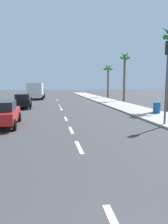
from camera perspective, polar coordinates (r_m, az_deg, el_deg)
name	(u,v)px	position (r m, az deg, el deg)	size (l,w,h in m)	color
ground_plane	(62,111)	(20.91, -5.91, 0.32)	(160.00, 160.00, 0.00)	#38383A
sidewalk_strip	(126,107)	(24.37, 11.19, 1.40)	(3.60, 80.00, 0.14)	#9E998E
lane_stripe_2	(79,147)	(8.92, -1.36, -9.41)	(0.16, 1.80, 0.01)	white
lane_stripe_3	(71,130)	(12.12, -3.49, -4.88)	(0.16, 1.80, 0.01)	white
lane_stripe_4	(66,119)	(16.07, -4.92, -1.82)	(0.16, 1.80, 0.01)	white
lane_stripe_5	(61,109)	(22.24, -6.11, 0.76)	(0.16, 1.80, 0.01)	white
lane_stripe_6	(60,106)	(25.34, -6.49, 1.58)	(0.16, 1.80, 0.01)	white
lane_stripe_7	(60,105)	(26.31, -6.59, 1.79)	(0.16, 1.80, 0.01)	white
lane_stripe_8	(57,100)	(35.34, -7.26, 3.23)	(0.16, 1.80, 0.01)	white
parked_car_red	(1,113)	(14.06, -21.40, -0.21)	(2.19, 4.48, 1.57)	red
parked_car_black	(23,101)	(23.96, -16.20, 2.98)	(2.00, 3.99, 1.57)	black
delivery_truck	(36,91)	(37.67, -12.83, 5.65)	(2.89, 6.34, 2.80)	#23478C
palm_tree_far	(125,63)	(33.14, 10.90, 12.80)	(1.75, 1.88, 7.56)	brown
palm_tree_distant	(108,71)	(41.96, 6.51, 10.83)	(1.97, 1.79, 6.59)	brown
traffic_signal	(167,67)	(13.98, 21.56, 11.12)	(0.28, 0.33, 5.20)	#4C4C51
trash_bin_far	(157,108)	(19.12, 19.02, 1.10)	(0.60, 0.60, 0.93)	#14518C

